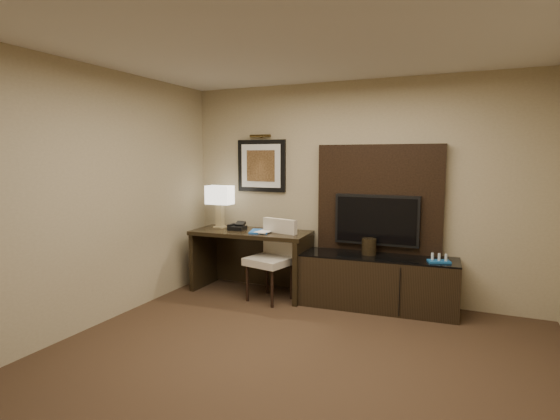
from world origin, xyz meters
The scene contains 17 objects.
floor centered at (0.00, 0.00, -0.01)m, with size 4.50×5.00×0.01m, color #342317.
ceiling centered at (0.00, 0.00, 2.70)m, with size 4.50×5.00×0.01m, color silver.
wall_back centered at (0.00, 2.50, 1.35)m, with size 4.50×0.01×2.70m, color tan.
wall_left centered at (-2.25, 0.00, 1.35)m, with size 0.01×5.00×2.70m, color tan.
desk centered at (-1.27, 2.10, 0.41)m, with size 1.52×0.65×0.82m, color black.
credenza centered at (0.35, 2.15, 0.31)m, with size 1.81×0.50×0.62m, color black.
tv_wall_panel centered at (0.30, 2.44, 1.27)m, with size 1.50×0.12×1.30m, color black.
tv centered at (0.30, 2.34, 1.02)m, with size 1.00×0.08×0.60m, color black.
artwork centered at (-1.30, 2.48, 1.65)m, with size 0.70×0.04×0.70m, color black.
picture_light centered at (-1.30, 2.44, 2.05)m, with size 0.04×0.04×0.30m, color #433315.
desk_chair centered at (-0.91, 1.90, 0.51)m, with size 0.49×0.56×1.02m, color beige, non-canonical shape.
table_lamp centered at (-1.78, 2.18, 1.08)m, with size 0.33×0.19×0.53m, color tan, non-canonical shape.
desk_phone centered at (-1.48, 2.11, 0.87)m, with size 0.21×0.19×0.10m, color black, non-canonical shape.
blue_folder centered at (-1.13, 2.06, 0.83)m, with size 0.23×0.31×0.02m, color #1950A7.
book centered at (-1.14, 2.03, 0.93)m, with size 0.17×0.02×0.23m, color #A28F7F.
ice_bucket centered at (0.25, 2.19, 0.72)m, with size 0.17×0.17×0.19m, color black.
minibar_tray centered at (1.04, 2.11, 0.67)m, with size 0.23×0.14×0.08m, color #175699, non-canonical shape.
Camera 1 is at (1.32, -2.86, 1.77)m, focal length 28.00 mm.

